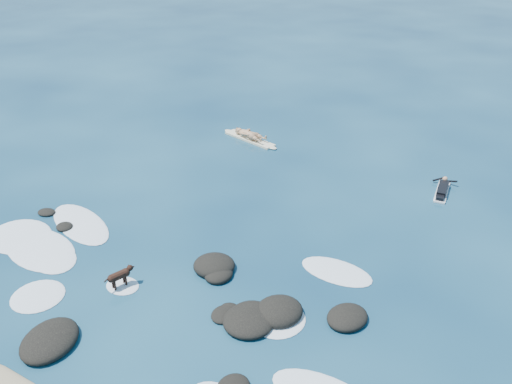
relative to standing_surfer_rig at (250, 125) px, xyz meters
The scene contains 6 objects.
ground 10.76m from the standing_surfer_rig, 64.01° to the right, with size 160.00×160.00×0.00m, color #0A2642.
reef_rocks 13.45m from the standing_surfer_rig, 57.75° to the right, with size 14.88×7.26×0.55m.
breaking_foam 11.59m from the standing_surfer_rig, 76.01° to the right, with size 15.09×7.98×0.12m.
standing_surfer_rig is the anchor object (origin of this frame).
paddling_surfer_rig 9.52m from the standing_surfer_rig, ahead, with size 1.08×2.23×0.39m.
dog 12.24m from the standing_surfer_rig, 73.24° to the right, with size 0.43×1.05×0.68m.
Camera 1 is at (10.25, -11.23, 10.75)m, focal length 40.00 mm.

